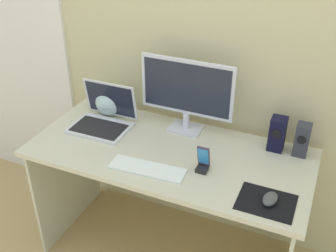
{
  "coord_description": "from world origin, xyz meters",
  "views": [
    {
      "loc": [
        0.7,
        -1.62,
        1.97
      ],
      "look_at": [
        0.0,
        -0.02,
        0.92
      ],
      "focal_mm": 43.78,
      "sensor_mm": 36.0,
      "label": 1
    }
  ],
  "objects_px": {
    "mouse": "(270,199)",
    "speaker_near_monitor": "(277,134)",
    "speaker_right": "(302,140)",
    "laptop": "(104,118)",
    "fishbowl": "(110,101)",
    "monitor": "(187,92)",
    "keyboard_external": "(147,169)",
    "phone_in_dock": "(203,162)"
  },
  "relations": [
    {
      "from": "monitor",
      "to": "mouse",
      "type": "bearing_deg",
      "value": -37.29
    },
    {
      "from": "monitor",
      "to": "keyboard_external",
      "type": "xyz_separation_m",
      "value": [
        -0.04,
        -0.43,
        -0.23
      ]
    },
    {
      "from": "speaker_near_monitor",
      "to": "mouse",
      "type": "xyz_separation_m",
      "value": [
        0.06,
        -0.43,
        -0.07
      ]
    },
    {
      "from": "speaker_near_monitor",
      "to": "laptop",
      "type": "distance_m",
      "value": 0.96
    },
    {
      "from": "laptop",
      "to": "keyboard_external",
      "type": "relative_size",
      "value": 0.87
    },
    {
      "from": "speaker_right",
      "to": "laptop",
      "type": "height_order",
      "value": "laptop"
    },
    {
      "from": "speaker_right",
      "to": "phone_in_dock",
      "type": "height_order",
      "value": "speaker_right"
    },
    {
      "from": "monitor",
      "to": "keyboard_external",
      "type": "bearing_deg",
      "value": -94.93
    },
    {
      "from": "mouse",
      "to": "phone_in_dock",
      "type": "xyz_separation_m",
      "value": [
        -0.35,
        0.1,
        0.03
      ]
    },
    {
      "from": "mouse",
      "to": "phone_in_dock",
      "type": "distance_m",
      "value": 0.36
    },
    {
      "from": "speaker_near_monitor",
      "to": "fishbowl",
      "type": "bearing_deg",
      "value": -179.01
    },
    {
      "from": "fishbowl",
      "to": "phone_in_dock",
      "type": "height_order",
      "value": "fishbowl"
    },
    {
      "from": "monitor",
      "to": "fishbowl",
      "type": "relative_size",
      "value": 3.01
    },
    {
      "from": "speaker_right",
      "to": "phone_in_dock",
      "type": "xyz_separation_m",
      "value": [
        -0.41,
        -0.33,
        -0.04
      ]
    },
    {
      "from": "keyboard_external",
      "to": "fishbowl",
      "type": "bearing_deg",
      "value": 133.55
    },
    {
      "from": "fishbowl",
      "to": "phone_in_dock",
      "type": "relative_size",
      "value": 1.27
    },
    {
      "from": "speaker_near_monitor",
      "to": "fishbowl",
      "type": "xyz_separation_m",
      "value": [
        -0.99,
        -0.02,
        -0.01
      ]
    },
    {
      "from": "speaker_right",
      "to": "phone_in_dock",
      "type": "relative_size",
      "value": 1.28
    },
    {
      "from": "laptop",
      "to": "speaker_near_monitor",
      "type": "bearing_deg",
      "value": 9.47
    },
    {
      "from": "monitor",
      "to": "speaker_right",
      "type": "distance_m",
      "value": 0.64
    },
    {
      "from": "fishbowl",
      "to": "monitor",
      "type": "bearing_deg",
      "value": 1.26
    },
    {
      "from": "monitor",
      "to": "speaker_right",
      "type": "bearing_deg",
      "value": 0.58
    },
    {
      "from": "phone_in_dock",
      "to": "speaker_right",
      "type": "bearing_deg",
      "value": 38.61
    },
    {
      "from": "speaker_near_monitor",
      "to": "laptop",
      "type": "xyz_separation_m",
      "value": [
        -0.95,
        -0.16,
        -0.04
      ]
    },
    {
      "from": "laptop",
      "to": "fishbowl",
      "type": "distance_m",
      "value": 0.15
    },
    {
      "from": "monitor",
      "to": "mouse",
      "type": "height_order",
      "value": "monitor"
    },
    {
      "from": "phone_in_dock",
      "to": "laptop",
      "type": "bearing_deg",
      "value": 165.51
    },
    {
      "from": "monitor",
      "to": "fishbowl",
      "type": "distance_m",
      "value": 0.51
    },
    {
      "from": "laptop",
      "to": "mouse",
      "type": "height_order",
      "value": "laptop"
    },
    {
      "from": "speaker_right",
      "to": "laptop",
      "type": "bearing_deg",
      "value": -171.61
    },
    {
      "from": "mouse",
      "to": "speaker_near_monitor",
      "type": "bearing_deg",
      "value": 106.62
    },
    {
      "from": "monitor",
      "to": "mouse",
      "type": "relative_size",
      "value": 5.25
    },
    {
      "from": "fishbowl",
      "to": "keyboard_external",
      "type": "distance_m",
      "value": 0.62
    },
    {
      "from": "laptop",
      "to": "fishbowl",
      "type": "height_order",
      "value": "laptop"
    },
    {
      "from": "speaker_near_monitor",
      "to": "mouse",
      "type": "relative_size",
      "value": 1.84
    },
    {
      "from": "speaker_right",
      "to": "fishbowl",
      "type": "height_order",
      "value": "speaker_right"
    },
    {
      "from": "fishbowl",
      "to": "mouse",
      "type": "height_order",
      "value": "fishbowl"
    },
    {
      "from": "keyboard_external",
      "to": "mouse",
      "type": "height_order",
      "value": "mouse"
    },
    {
      "from": "fishbowl",
      "to": "mouse",
      "type": "distance_m",
      "value": 1.13
    },
    {
      "from": "laptop",
      "to": "keyboard_external",
      "type": "distance_m",
      "value": 0.5
    },
    {
      "from": "monitor",
      "to": "phone_in_dock",
      "type": "relative_size",
      "value": 3.82
    },
    {
      "from": "speaker_right",
      "to": "speaker_near_monitor",
      "type": "relative_size",
      "value": 0.96
    }
  ]
}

